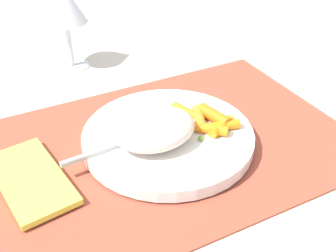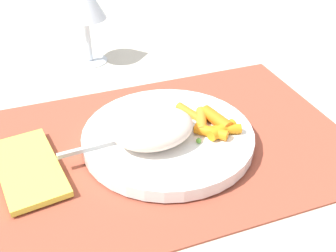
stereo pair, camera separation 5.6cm
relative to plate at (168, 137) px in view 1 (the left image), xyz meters
The scene contains 9 objects.
ground_plane 0.01m from the plate, ahead, with size 2.40×2.40×0.00m, color beige.
placemat 0.01m from the plate, ahead, with size 0.50×0.34×0.01m, color #9E4733.
plate is the anchor object (origin of this frame).
rice_mound 0.04m from the plate, 155.41° to the right, with size 0.11×0.09×0.04m, color beige.
carrot_portion 0.06m from the plate, 11.10° to the right, with size 0.06×0.10×0.02m.
pea_scatter 0.05m from the plate, 15.91° to the right, with size 0.08×0.07×0.01m.
fork 0.03m from the plate, behind, with size 0.20×0.02×0.01m.
wine_glass 0.32m from the plate, 98.77° to the left, with size 0.08×0.08×0.16m.
napkin 0.19m from the plate, behind, with size 0.07×0.14×0.01m, color #EAE54C.
Camera 1 is at (-0.21, -0.41, 0.36)m, focal length 44.92 mm.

